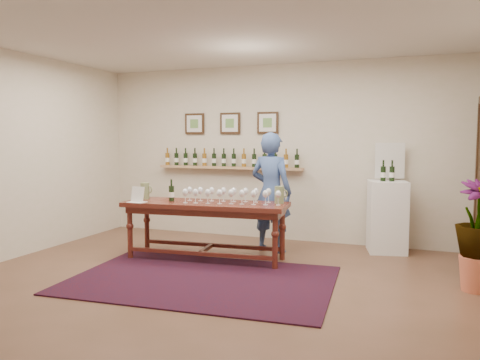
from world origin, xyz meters
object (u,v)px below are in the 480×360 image
(display_pedestal, at_px, (387,217))
(potted_plant, at_px, (478,236))
(tasting_table, at_px, (206,211))
(person, at_px, (271,192))

(display_pedestal, bearing_deg, potted_plant, -56.29)
(tasting_table, relative_size, display_pedestal, 2.19)
(display_pedestal, distance_m, person, 1.70)
(potted_plant, relative_size, person, 0.60)
(tasting_table, distance_m, potted_plant, 3.26)
(potted_plant, xyz_separation_m, person, (-2.57, 0.95, 0.26))
(tasting_table, xyz_separation_m, potted_plant, (3.25, -0.20, -0.06))
(tasting_table, distance_m, person, 1.04)
(display_pedestal, relative_size, person, 0.60)
(tasting_table, distance_m, display_pedestal, 2.61)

